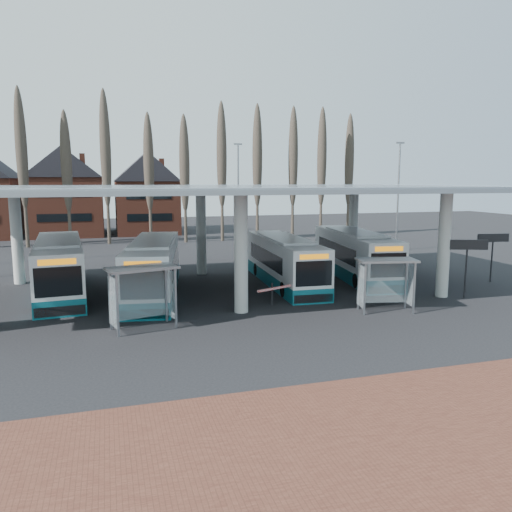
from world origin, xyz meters
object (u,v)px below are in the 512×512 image
object	(u,v)px
bus_1	(154,268)
shelter_2	(385,273)
bus_2	(284,262)
shelter_1	(141,283)
bus_0	(60,267)
bus_3	(354,255)

from	to	relation	value
bus_1	shelter_2	bearing A→B (deg)	-23.98
bus_1	bus_2	distance (m)	8.34
bus_1	shelter_1	size ratio (longest dim) A/B	3.55
bus_0	shelter_2	xyz separation A→B (m)	(16.33, -9.21, 0.44)
bus_3	shelter_2	world-z (taller)	bus_3
shelter_2	bus_2	bearing A→B (deg)	121.51
bus_1	bus_3	size ratio (longest dim) A/B	1.01
bus_3	shelter_2	size ratio (longest dim) A/B	3.70
shelter_1	shelter_2	distance (m)	12.15
bus_1	shelter_2	size ratio (longest dim) A/B	3.74
shelter_1	bus_1	bearing A→B (deg)	66.37
bus_2	bus_3	distance (m)	5.63
bus_0	shelter_2	bearing A→B (deg)	-33.65
bus_0	shelter_2	distance (m)	18.76
bus_2	shelter_2	distance (m)	8.29
bus_0	bus_1	xyz separation A→B (m)	(5.35, -1.85, -0.01)
bus_1	shelter_1	bearing A→B (deg)	-89.71
bus_3	shelter_1	bearing A→B (deg)	-142.80
bus_0	bus_2	xyz separation A→B (m)	(13.68, -1.37, -0.09)
bus_0	shelter_2	size ratio (longest dim) A/B	3.73
shelter_1	shelter_2	bearing A→B (deg)	-16.38
shelter_2	shelter_1	bearing A→B (deg)	-169.51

